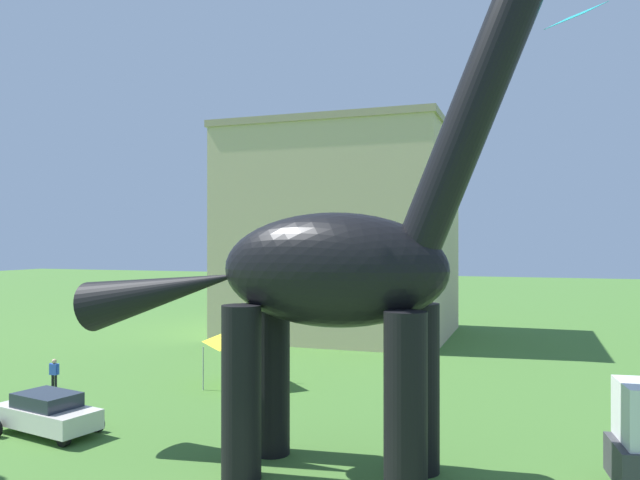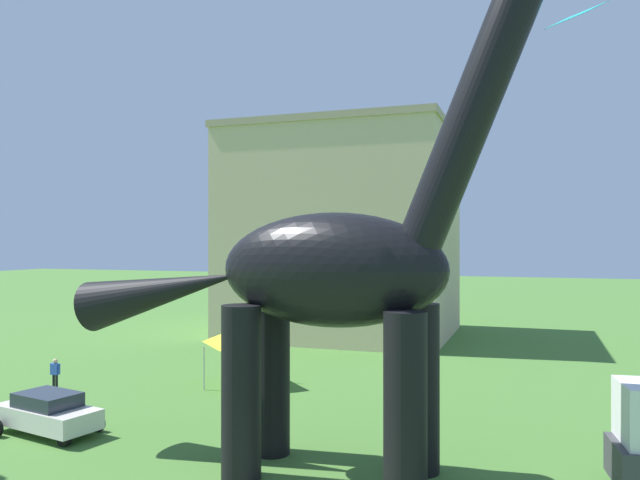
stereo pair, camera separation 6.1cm
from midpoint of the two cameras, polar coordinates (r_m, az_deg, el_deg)
name	(u,v)px [view 2 (the right image)]	position (r m, az deg, el deg)	size (l,w,h in m)	color
dinosaur_sculpture	(329,270)	(19.06, 0.95, -2.77)	(16.74, 3.55, 17.50)	black
parked_sedan_left	(48,413)	(25.97, -23.83, -14.39)	(4.47, 2.59, 1.55)	silver
person_watching_child	(55,371)	(33.19, -23.24, -11.07)	(0.56, 0.25, 1.51)	black
festival_canopy_tent	(241,335)	(31.35, -7.22, -8.71)	(3.15, 3.15, 3.00)	#B2B2B7
kite_near_low	(576,15)	(21.91, 22.65, 18.62)	(1.87, 1.88, 0.56)	#19B2B7
background_building_block	(344,232)	(48.20, 2.27, 0.76)	(16.54, 14.09, 15.97)	#CCB78E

